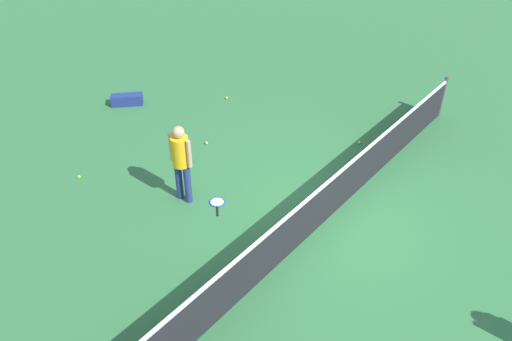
{
  "coord_description": "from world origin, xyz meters",
  "views": [
    {
      "loc": [
        6.86,
        3.8,
        6.74
      ],
      "look_at": [
        0.71,
        -1.27,
        0.9
      ],
      "focal_mm": 37.01,
      "sensor_mm": 36.0,
      "label": 1
    }
  ],
  "objects_px": {
    "tennis_ball_baseline": "(79,177)",
    "tennis_ball_stray_left": "(207,143)",
    "tennis_ball_by_net": "(359,142)",
    "equipment_bag": "(126,100)",
    "player_near_side": "(181,158)",
    "tennis_ball_midcourt": "(227,98)",
    "tennis_racket_near_player": "(217,203)",
    "tennis_ball_near_player": "(187,161)"
  },
  "relations": [
    {
      "from": "tennis_ball_baseline",
      "to": "tennis_ball_stray_left",
      "type": "xyz_separation_m",
      "value": [
        -2.67,
        1.18,
        0.0
      ]
    },
    {
      "from": "tennis_ball_baseline",
      "to": "tennis_ball_stray_left",
      "type": "relative_size",
      "value": 1.0
    },
    {
      "from": "tennis_ball_by_net",
      "to": "equipment_bag",
      "type": "height_order",
      "value": "equipment_bag"
    },
    {
      "from": "player_near_side",
      "to": "tennis_ball_stray_left",
      "type": "distance_m",
      "value": 2.25
    },
    {
      "from": "tennis_ball_midcourt",
      "to": "tennis_ball_stray_left",
      "type": "height_order",
      "value": "same"
    },
    {
      "from": "tennis_ball_stray_left",
      "to": "player_near_side",
      "type": "bearing_deg",
      "value": 31.49
    },
    {
      "from": "tennis_racket_near_player",
      "to": "tennis_ball_by_net",
      "type": "height_order",
      "value": "tennis_ball_by_net"
    },
    {
      "from": "tennis_racket_near_player",
      "to": "tennis_ball_near_player",
      "type": "bearing_deg",
      "value": -112.71
    },
    {
      "from": "tennis_racket_near_player",
      "to": "tennis_ball_baseline",
      "type": "height_order",
      "value": "tennis_ball_baseline"
    },
    {
      "from": "tennis_ball_near_player",
      "to": "tennis_ball_by_net",
      "type": "distance_m",
      "value": 3.99
    },
    {
      "from": "tennis_ball_midcourt",
      "to": "tennis_ball_baseline",
      "type": "relative_size",
      "value": 1.0
    },
    {
      "from": "equipment_bag",
      "to": "tennis_ball_baseline",
      "type": "bearing_deg",
      "value": 32.93
    },
    {
      "from": "tennis_racket_near_player",
      "to": "tennis_ball_by_net",
      "type": "xyz_separation_m",
      "value": [
        -3.69,
        1.07,
        0.02
      ]
    },
    {
      "from": "tennis_ball_near_player",
      "to": "tennis_ball_stray_left",
      "type": "distance_m",
      "value": 0.82
    },
    {
      "from": "tennis_racket_near_player",
      "to": "tennis_ball_stray_left",
      "type": "height_order",
      "value": "tennis_ball_stray_left"
    },
    {
      "from": "tennis_ball_near_player",
      "to": "tennis_racket_near_player",
      "type": "bearing_deg",
      "value": 67.29
    },
    {
      "from": "player_near_side",
      "to": "tennis_racket_near_player",
      "type": "relative_size",
      "value": 3.16
    },
    {
      "from": "tennis_ball_stray_left",
      "to": "tennis_racket_near_player",
      "type": "bearing_deg",
      "value": 49.44
    },
    {
      "from": "tennis_ball_midcourt",
      "to": "tennis_ball_baseline",
      "type": "xyz_separation_m",
      "value": [
        4.59,
        -0.07,
        0.0
      ]
    },
    {
      "from": "tennis_ball_midcourt",
      "to": "tennis_ball_near_player",
      "type": "bearing_deg",
      "value": 25.3
    },
    {
      "from": "tennis_ball_baseline",
      "to": "tennis_ball_by_net",
      "type": "bearing_deg",
      "value": 141.69
    },
    {
      "from": "player_near_side",
      "to": "tennis_ball_near_player",
      "type": "relative_size",
      "value": 25.76
    },
    {
      "from": "tennis_ball_by_net",
      "to": "tennis_ball_stray_left",
      "type": "xyz_separation_m",
      "value": [
        2.27,
        -2.73,
        0.0
      ]
    },
    {
      "from": "tennis_racket_near_player",
      "to": "equipment_bag",
      "type": "relative_size",
      "value": 0.69
    },
    {
      "from": "tennis_ball_near_player",
      "to": "tennis_ball_midcourt",
      "type": "bearing_deg",
      "value": -154.7
    },
    {
      "from": "tennis_ball_baseline",
      "to": "tennis_ball_stray_left",
      "type": "distance_m",
      "value": 2.92
    },
    {
      "from": "tennis_ball_near_player",
      "to": "equipment_bag",
      "type": "relative_size",
      "value": 0.08
    },
    {
      "from": "tennis_ball_by_net",
      "to": "tennis_ball_stray_left",
      "type": "distance_m",
      "value": 3.55
    },
    {
      "from": "tennis_ball_baseline",
      "to": "equipment_bag",
      "type": "distance_m",
      "value": 3.21
    },
    {
      "from": "tennis_ball_stray_left",
      "to": "tennis_ball_by_net",
      "type": "bearing_deg",
      "value": 129.8
    },
    {
      "from": "tennis_ball_stray_left",
      "to": "equipment_bag",
      "type": "xyz_separation_m",
      "value": [
        -0.02,
        -2.92,
        0.11
      ]
    },
    {
      "from": "tennis_ball_by_net",
      "to": "tennis_ball_midcourt",
      "type": "xyz_separation_m",
      "value": [
        0.36,
        -3.84,
        0.0
      ]
    },
    {
      "from": "tennis_ball_by_net",
      "to": "equipment_bag",
      "type": "xyz_separation_m",
      "value": [
        2.25,
        -5.65,
        0.11
      ]
    },
    {
      "from": "tennis_ball_midcourt",
      "to": "equipment_bag",
      "type": "distance_m",
      "value": 2.63
    },
    {
      "from": "tennis_ball_near_player",
      "to": "tennis_ball_baseline",
      "type": "relative_size",
      "value": 1.0
    },
    {
      "from": "tennis_ball_midcourt",
      "to": "equipment_bag",
      "type": "bearing_deg",
      "value": -43.83
    },
    {
      "from": "tennis_racket_near_player",
      "to": "tennis_ball_near_player",
      "type": "xyz_separation_m",
      "value": [
        -0.62,
        -1.48,
        0.02
      ]
    },
    {
      "from": "tennis_racket_near_player",
      "to": "tennis_ball_by_net",
      "type": "relative_size",
      "value": 8.16
    },
    {
      "from": "tennis_ball_by_net",
      "to": "tennis_ball_midcourt",
      "type": "height_order",
      "value": "same"
    },
    {
      "from": "tennis_ball_midcourt",
      "to": "tennis_ball_baseline",
      "type": "bearing_deg",
      "value": -0.89
    },
    {
      "from": "player_near_side",
      "to": "tennis_ball_near_player",
      "type": "distance_m",
      "value": 1.61
    },
    {
      "from": "player_near_side",
      "to": "tennis_ball_baseline",
      "type": "bearing_deg",
      "value": -67.18
    }
  ]
}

